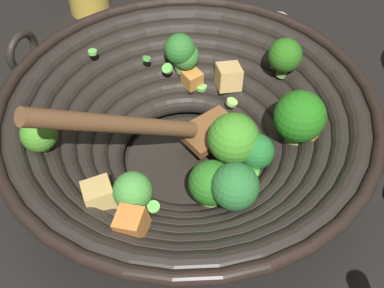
{
  "coord_description": "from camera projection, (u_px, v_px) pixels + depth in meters",
  "views": [
    {
      "loc": [
        -0.41,
        -0.03,
        0.49
      ],
      "look_at": [
        0.01,
        -0.0,
        0.03
      ],
      "focal_mm": 47.49,
      "sensor_mm": 36.0,
      "label": 1
    }
  ],
  "objects": [
    {
      "name": "ground_plane",
      "position": [
        188.0,
        165.0,
        0.64
      ],
      "size": [
        4.0,
        4.0,
        0.0
      ],
      "primitive_type": "plane",
      "color": "black"
    },
    {
      "name": "wok",
      "position": [
        189.0,
        127.0,
        0.59
      ],
      "size": [
        0.43,
        0.45,
        0.2
      ],
      "color": "black",
      "rests_on": "ground"
    },
    {
      "name": "garlic_bulb",
      "position": [
        278.0,
        25.0,
        0.81
      ],
      "size": [
        0.04,
        0.04,
        0.04
      ],
      "primitive_type": "sphere",
      "color": "silver",
      "rests_on": "ground"
    }
  ]
}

